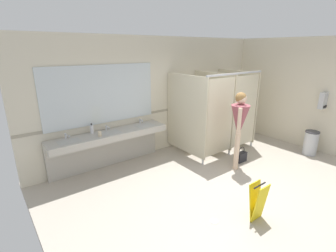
{
  "coord_description": "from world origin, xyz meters",
  "views": [
    {
      "loc": [
        -3.7,
        -2.66,
        2.6
      ],
      "look_at": [
        -0.99,
        0.9,
        1.19
      ],
      "focal_mm": 26.56,
      "sensor_mm": 36.0,
      "label": 1
    }
  ],
  "objects_px": {
    "paper_towel_dispenser_upper": "(324,100)",
    "soap_dispenser": "(92,129)",
    "person_standing": "(239,121)",
    "wet_floor_sign": "(258,202)",
    "handbag": "(241,157)",
    "paper_cup": "(100,134)",
    "trash_bin": "(311,143)"
  },
  "relations": [
    {
      "from": "trash_bin",
      "to": "wet_floor_sign",
      "type": "distance_m",
      "value": 3.38
    },
    {
      "from": "trash_bin",
      "to": "paper_cup",
      "type": "xyz_separation_m",
      "value": [
        -4.64,
        2.19,
        0.61
      ]
    },
    {
      "from": "paper_towel_dispenser_upper",
      "to": "person_standing",
      "type": "relative_size",
      "value": 0.24
    },
    {
      "from": "person_standing",
      "to": "paper_cup",
      "type": "relative_size",
      "value": 16.37
    },
    {
      "from": "person_standing",
      "to": "paper_cup",
      "type": "height_order",
      "value": "person_standing"
    },
    {
      "from": "person_standing",
      "to": "paper_towel_dispenser_upper",
      "type": "bearing_deg",
      "value": -15.51
    },
    {
      "from": "paper_towel_dispenser_upper",
      "to": "wet_floor_sign",
      "type": "distance_m",
      "value": 3.83
    },
    {
      "from": "person_standing",
      "to": "wet_floor_sign",
      "type": "height_order",
      "value": "person_standing"
    },
    {
      "from": "paper_towel_dispenser_upper",
      "to": "paper_cup",
      "type": "bearing_deg",
      "value": 156.07
    },
    {
      "from": "trash_bin",
      "to": "soap_dispenser",
      "type": "distance_m",
      "value": 5.34
    },
    {
      "from": "paper_cup",
      "to": "wet_floor_sign",
      "type": "distance_m",
      "value": 3.22
    },
    {
      "from": "person_standing",
      "to": "soap_dispenser",
      "type": "distance_m",
      "value": 3.16
    },
    {
      "from": "person_standing",
      "to": "wet_floor_sign",
      "type": "bearing_deg",
      "value": -131.74
    },
    {
      "from": "handbag",
      "to": "paper_towel_dispenser_upper",
      "type": "bearing_deg",
      "value": -20.85
    },
    {
      "from": "trash_bin",
      "to": "paper_cup",
      "type": "relative_size",
      "value": 5.83
    },
    {
      "from": "handbag",
      "to": "person_standing",
      "type": "bearing_deg",
      "value": -161.65
    },
    {
      "from": "paper_towel_dispenser_upper",
      "to": "person_standing",
      "type": "bearing_deg",
      "value": 164.49
    },
    {
      "from": "paper_towel_dispenser_upper",
      "to": "handbag",
      "type": "distance_m",
      "value": 2.53
    },
    {
      "from": "trash_bin",
      "to": "wet_floor_sign",
      "type": "bearing_deg",
      "value": -168.29
    },
    {
      "from": "person_standing",
      "to": "soap_dispenser",
      "type": "relative_size",
      "value": 7.76
    },
    {
      "from": "soap_dispenser",
      "to": "paper_cup",
      "type": "bearing_deg",
      "value": -76.78
    },
    {
      "from": "paper_cup",
      "to": "handbag",
      "type": "bearing_deg",
      "value": -26.04
    },
    {
      "from": "trash_bin",
      "to": "person_standing",
      "type": "xyz_separation_m",
      "value": [
        -2.1,
        0.67,
        0.79
      ]
    },
    {
      "from": "paper_towel_dispenser_upper",
      "to": "paper_cup",
      "type": "xyz_separation_m",
      "value": [
        -4.94,
        2.19,
        -0.44
      ]
    },
    {
      "from": "paper_towel_dispenser_upper",
      "to": "soap_dispenser",
      "type": "bearing_deg",
      "value": 153.83
    },
    {
      "from": "trash_bin",
      "to": "paper_cup",
      "type": "height_order",
      "value": "paper_cup"
    },
    {
      "from": "paper_towel_dispenser_upper",
      "to": "soap_dispenser",
      "type": "relative_size",
      "value": 1.86
    },
    {
      "from": "paper_towel_dispenser_upper",
      "to": "soap_dispenser",
      "type": "xyz_separation_m",
      "value": [
        -5.01,
        2.46,
        -0.4
      ]
    },
    {
      "from": "handbag",
      "to": "wet_floor_sign",
      "type": "bearing_deg",
      "value": -136.66
    },
    {
      "from": "person_standing",
      "to": "wet_floor_sign",
      "type": "xyz_separation_m",
      "value": [
        -1.21,
        -1.36,
        -0.77
      ]
    },
    {
      "from": "trash_bin",
      "to": "wet_floor_sign",
      "type": "xyz_separation_m",
      "value": [
        -3.31,
        -0.69,
        0.02
      ]
    },
    {
      "from": "paper_towel_dispenser_upper",
      "to": "soap_dispenser",
      "type": "distance_m",
      "value": 5.59
    }
  ]
}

